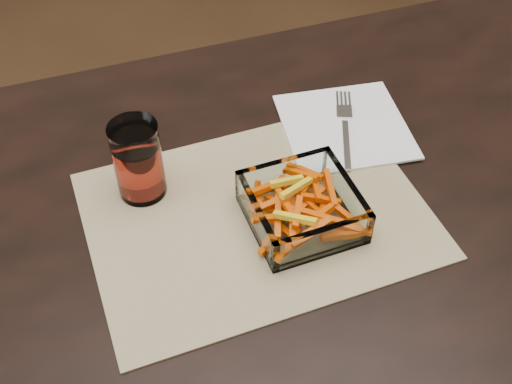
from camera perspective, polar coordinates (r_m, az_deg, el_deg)
dining_table at (r=0.96m, az=9.96°, el=-4.91°), size 1.60×0.90×0.75m
placemat at (r=0.87m, az=0.10°, el=-2.05°), size 0.46×0.34×0.00m
glass_bowl at (r=0.85m, az=4.11°, el=-1.53°), size 0.14×0.14×0.05m
tumbler at (r=0.88m, az=-10.42°, el=2.58°), size 0.07×0.07×0.12m
napkin at (r=1.00m, az=7.90°, el=5.81°), size 0.21×0.21×0.00m
fork at (r=1.00m, az=7.93°, el=5.87°), size 0.08×0.17×0.00m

